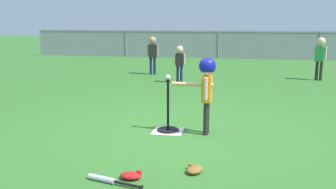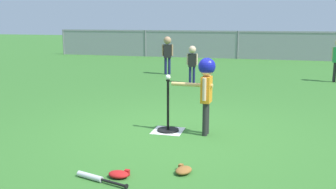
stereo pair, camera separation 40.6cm
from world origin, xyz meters
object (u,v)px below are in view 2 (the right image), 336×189
(fielder_near_left, at_px, (192,59))
(batter_child, at_px, (206,80))
(spare_bat_silver, at_px, (95,178))
(fielder_near_right, at_px, (167,50))
(glove_by_plate, at_px, (119,174))
(baseball_on_tee, at_px, (168,77))
(glove_near_bats, at_px, (184,170))
(batting_tee, at_px, (168,122))

(fielder_near_left, bearing_deg, batter_child, -76.52)
(spare_bat_silver, bearing_deg, fielder_near_left, 91.72)
(fielder_near_right, height_order, glove_by_plate, fielder_near_right)
(baseball_on_tee, relative_size, batter_child, 0.07)
(baseball_on_tee, height_order, glove_by_plate, baseball_on_tee)
(baseball_on_tee, distance_m, batter_child, 0.56)
(glove_by_plate, bearing_deg, spare_bat_silver, -147.56)
(fielder_near_left, height_order, spare_bat_silver, fielder_near_left)
(baseball_on_tee, bearing_deg, fielder_near_right, 104.76)
(fielder_near_left, bearing_deg, glove_near_bats, -79.84)
(baseball_on_tee, distance_m, glove_near_bats, 1.75)
(spare_bat_silver, xyz_separation_m, glove_near_bats, (0.84, 0.41, 0.01))
(batter_child, distance_m, fielder_near_right, 6.02)
(baseball_on_tee, distance_m, spare_bat_silver, 2.06)
(baseball_on_tee, xyz_separation_m, spare_bat_silver, (-0.28, -1.88, -0.78))
(batter_child, xyz_separation_m, fielder_near_left, (-1.03, 4.29, -0.17))
(fielder_near_right, xyz_separation_m, spare_bat_silver, (1.20, -7.51, -0.69))
(baseball_on_tee, height_order, fielder_near_right, fielder_near_right)
(fielder_near_right, height_order, spare_bat_silver, fielder_near_right)
(baseball_on_tee, height_order, glove_near_bats, baseball_on_tee)
(batting_tee, bearing_deg, glove_near_bats, -69.32)
(fielder_near_right, distance_m, fielder_near_left, 1.71)
(baseball_on_tee, relative_size, glove_near_bats, 0.29)
(fielder_near_right, xyz_separation_m, fielder_near_left, (1.01, -1.38, -0.10))
(batter_child, relative_size, spare_bat_silver, 1.77)
(fielder_near_left, xyz_separation_m, glove_by_plate, (0.40, -6.00, -0.58))
(baseball_on_tee, bearing_deg, glove_near_bats, -69.32)
(fielder_near_right, bearing_deg, glove_near_bats, -73.98)
(batting_tee, xyz_separation_m, batter_child, (0.56, -0.04, 0.66))
(batter_child, height_order, fielder_near_right, fielder_near_right)
(glove_near_bats, bearing_deg, glove_by_plate, -156.13)
(glove_by_plate, bearing_deg, batter_child, 69.78)
(spare_bat_silver, height_order, glove_near_bats, glove_near_bats)
(fielder_near_right, relative_size, spare_bat_silver, 1.80)
(fielder_near_left, relative_size, glove_near_bats, 3.73)
(fielder_near_left, bearing_deg, batting_tee, -83.69)
(fielder_near_right, relative_size, fielder_near_left, 1.17)
(fielder_near_right, distance_m, spare_bat_silver, 7.64)
(batting_tee, distance_m, fielder_near_left, 4.30)
(batter_child, bearing_deg, fielder_near_right, 109.80)
(batter_child, height_order, glove_by_plate, batter_child)
(batting_tee, xyz_separation_m, spare_bat_silver, (-0.28, -1.88, -0.10))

